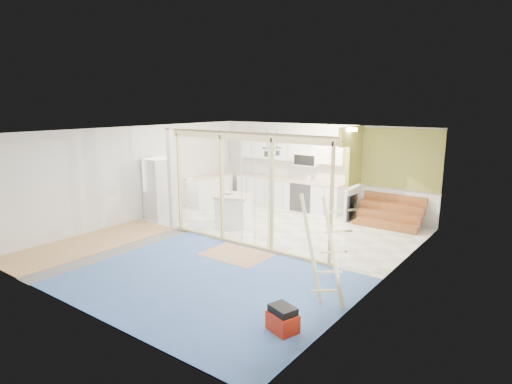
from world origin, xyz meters
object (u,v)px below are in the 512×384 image
Objects in this scene: fridge at (161,189)px; island at (234,211)px; ladder at (325,251)px; toolbox at (283,320)px.

fridge is 1.51× the size of island.
island is (2.08, 0.65, -0.43)m from fridge.
island is at bearing 135.03° from ladder.
fridge is 6.44m from ladder.
fridge is 0.96× the size of ladder.
fridge is at bearing 175.62° from island.
fridge is 3.48× the size of toolbox.
ladder is (6.12, -2.00, 0.06)m from fridge.
island is 5.45m from toolbox.
ladder reaches higher than toolbox.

